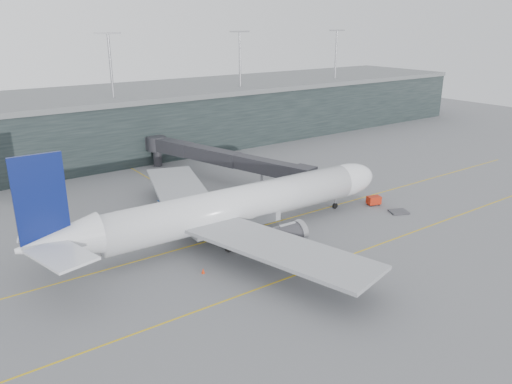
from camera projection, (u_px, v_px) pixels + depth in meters
ground at (202, 231)px, 79.31m from camera, size 320.00×320.00×0.00m
taxiline_a at (215, 239)px, 76.23m from camera, size 160.00×0.25×0.02m
taxiline_b at (279, 281)px, 63.94m from camera, size 160.00×0.25×0.02m
taxiline_lead_main at (173, 192)px, 97.43m from camera, size 0.25×60.00×0.02m
terminal at (82, 126)px, 121.41m from camera, size 240.00×36.00×29.00m
main_aircraft at (236, 207)px, 76.18m from camera, size 60.37×56.84×16.96m
jet_bridge at (213, 153)px, 105.57m from camera, size 15.68×44.30×6.89m
gse_cart at (374, 200)px, 90.32m from camera, size 2.70×2.13×1.62m
baggage_dolly at (399, 212)px, 86.82m from camera, size 3.75×3.43×0.30m
uld_a at (145, 214)px, 83.76m from camera, size 2.36×2.05×1.86m
uld_b at (164, 206)px, 87.08m from camera, size 2.26×1.85×1.98m
uld_c at (165, 208)px, 86.65m from camera, size 2.30×2.06×1.74m
cone_nose at (367, 199)px, 92.23m from camera, size 0.47×0.47×0.75m
cone_wing_stbd at (321, 264)px, 67.80m from camera, size 0.40×0.40×0.64m
cone_wing_port at (206, 198)px, 93.34m from camera, size 0.44×0.44×0.69m
cone_tail at (203, 271)px, 65.77m from camera, size 0.47×0.47×0.74m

